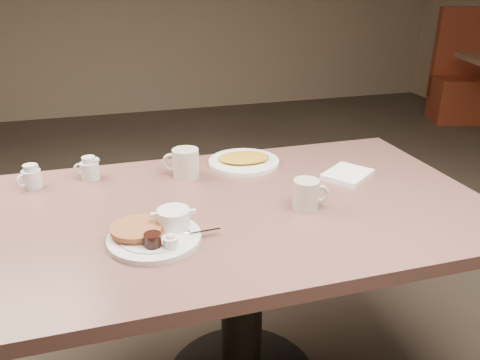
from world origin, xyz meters
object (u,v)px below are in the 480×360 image
object	(u,v)px
creamer_left	(31,177)
creamer_right	(89,169)
coffee_mug_far	(185,163)
diner_table	(242,251)
coffee_mug_near	(307,194)
hash_plate	(244,160)
main_plate	(156,231)

from	to	relation	value
creamer_left	creamer_right	size ratio (longest dim) A/B	0.90
creamer_right	coffee_mug_far	bearing A→B (deg)	-12.68
diner_table	coffee_mug_near	world-z (taller)	coffee_mug_near
creamer_left	hash_plate	bearing A→B (deg)	0.78
coffee_mug_far	main_plate	bearing A→B (deg)	-110.57
coffee_mug_near	hash_plate	distance (m)	0.41
main_plate	creamer_left	xyz separation A→B (m)	(-0.35, 0.45, 0.01)
diner_table	main_plate	size ratio (longest dim) A/B	4.88
diner_table	hash_plate	size ratio (longest dim) A/B	5.15
main_plate	creamer_right	bearing A→B (deg)	109.61
diner_table	hash_plate	distance (m)	0.38
creamer_left	hash_plate	distance (m)	0.73
creamer_left	creamer_right	distance (m)	0.18
diner_table	creamer_right	size ratio (longest dim) A/B	16.14
main_plate	coffee_mug_near	bearing A→B (deg)	7.18
coffee_mug_near	hash_plate	size ratio (longest dim) A/B	0.40
creamer_right	coffee_mug_near	bearing A→B (deg)	-33.57
creamer_right	diner_table	bearing A→B (deg)	-36.55
coffee_mug_far	diner_table	bearing A→B (deg)	-63.63
main_plate	hash_plate	world-z (taller)	main_plate
diner_table	coffee_mug_near	xyz separation A→B (m)	(0.18, -0.08, 0.22)
creamer_right	hash_plate	bearing A→B (deg)	-1.32
diner_table	creamer_right	distance (m)	0.59
coffee_mug_far	creamer_right	world-z (taller)	coffee_mug_far
main_plate	coffee_mug_far	distance (m)	0.43
coffee_mug_near	hash_plate	world-z (taller)	coffee_mug_near
main_plate	coffee_mug_near	world-z (taller)	coffee_mug_near
diner_table	creamer_right	bearing A→B (deg)	143.45
creamer_left	hash_plate	size ratio (longest dim) A/B	0.29
coffee_mug_near	hash_plate	bearing A→B (deg)	100.60
creamer_left	main_plate	bearing A→B (deg)	-52.00
diner_table	hash_plate	xyz separation A→B (m)	(0.10, 0.32, 0.18)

